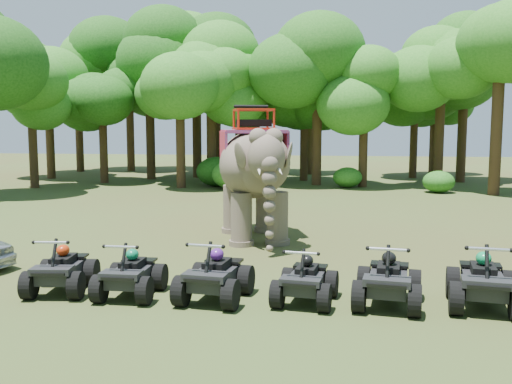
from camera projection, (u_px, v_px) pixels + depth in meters
The scene contains 31 objects.
ground at pixel (249, 273), 14.27m from camera, with size 110.00×110.00×0.00m, color #47381E.
elephant at pixel (254, 173), 18.40m from camera, with size 2.25×5.12×4.30m, color brown, non-canonical shape.
atv_0 at pixel (61, 264), 12.59m from camera, with size 1.25×1.71×1.27m, color black, non-canonical shape.
atv_1 at pixel (130, 268), 12.28m from camera, with size 1.22×1.67×1.24m, color black, non-canonical shape.
atv_2 at pixel (215, 269), 12.01m from camera, with size 1.31×1.79×1.33m, color black, non-canonical shape.
atv_3 at pixel (306, 274), 11.84m from camera, with size 1.19×1.63×1.20m, color black, non-canonical shape.
atv_4 at pixel (388, 273), 11.63m from camera, with size 1.32×1.81×1.34m, color black, non-canonical shape.
atv_5 at pixel (484, 274), 11.47m from camera, with size 1.36×1.87×1.38m, color black, non-canonical shape.
tree_0 at pixel (304, 125), 37.55m from camera, with size 5.14×5.14×7.34m, color #195114, non-canonical shape.
tree_1 at pixel (364, 125), 33.59m from camera, with size 5.14×5.14×7.34m, color #195114, non-canonical shape.
tree_2 at pixel (440, 114), 34.23m from camera, with size 6.06×6.06×8.66m, color #195114, non-canonical shape.
tree_3 at pixel (498, 102), 29.51m from camera, with size 6.80×6.80×9.71m, color #195114, non-canonical shape.
tree_28 at pixel (32, 132), 33.16m from camera, with size 4.60×4.60×6.57m, color #195114, non-canonical shape.
tree_29 at pixel (103, 128), 35.95m from camera, with size 4.90×4.90×7.01m, color #195114, non-canonical shape.
tree_30 at pixel (180, 121), 33.10m from camera, with size 5.44×5.44×7.77m, color #195114, non-canonical shape.
tree_31 at pixel (239, 129), 37.01m from camera, with size 4.78×4.78×6.83m, color #195114, non-canonical shape.
tree_32 at pixel (49, 114), 38.90m from camera, with size 6.20×6.20×8.85m, color #195114, non-canonical shape.
tree_33 at pixel (197, 101), 39.57m from camera, with size 7.49×7.49×10.71m, color #195114, non-canonical shape.
tree_34 at pixel (150, 106), 38.33m from camera, with size 6.91×6.91×9.87m, color #195114, non-canonical shape.
tree_35 at pixel (317, 108), 34.57m from camera, with size 6.57×6.57×9.38m, color #195114, non-canonical shape.
tree_36 at pixel (434, 124), 41.84m from camera, with size 5.28×5.28×7.54m, color #195114, non-canonical shape.
tree_37 at pixel (130, 106), 45.02m from camera, with size 7.17×7.17×10.24m, color #195114, non-canonical shape.
tree_38 at pixel (217, 106), 43.29m from camera, with size 7.14×7.14×10.21m, color #195114, non-canonical shape.
tree_39 at pixel (463, 108), 36.26m from camera, with size 6.61×6.61×9.45m, color #195114, non-canonical shape.
tree_40 at pixel (211, 106), 35.13m from camera, with size 6.79×6.79×9.70m, color #195114, non-canonical shape.
tree_41 at pixel (435, 124), 40.99m from camera, with size 5.23×5.23×7.47m, color #195114, non-canonical shape.
tree_42 at pixel (78, 110), 44.55m from camera, with size 6.79×6.79×9.71m, color #195114, non-canonical shape.
tree_43 at pixel (309, 124), 42.21m from camera, with size 5.25×5.25×7.49m, color #195114, non-canonical shape.
tree_44 at pixel (256, 118), 43.53m from camera, with size 5.88×5.88×8.40m, color #195114, non-canonical shape.
tree_45 at pixel (244, 125), 34.86m from camera, with size 5.10×5.10×7.29m, color #195114, non-canonical shape.
tree_46 at pixel (414, 124), 39.42m from camera, with size 5.26×5.26×7.51m, color #195114, non-canonical shape.
Camera 1 is at (2.10, -13.77, 3.69)m, focal length 40.00 mm.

